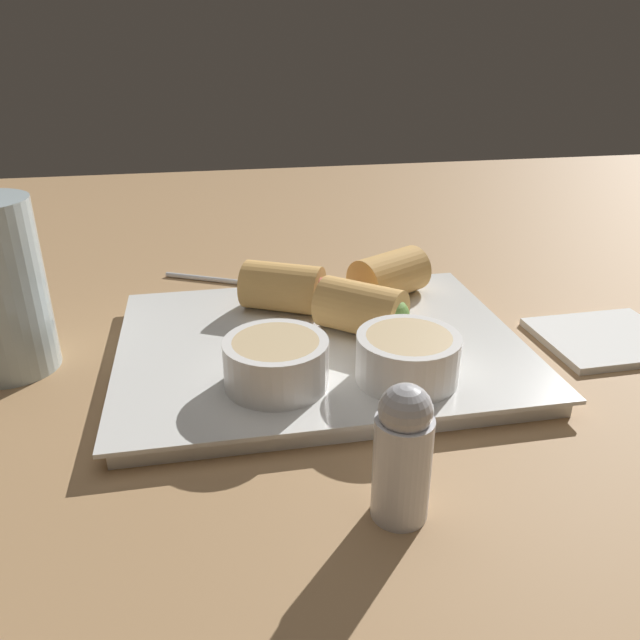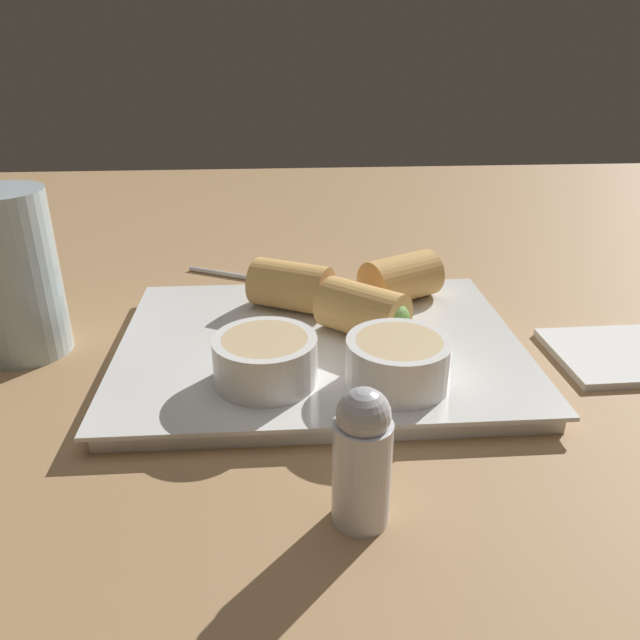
{
  "view_description": "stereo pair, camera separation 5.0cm",
  "coord_description": "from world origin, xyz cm",
  "px_view_note": "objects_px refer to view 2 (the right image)",
  "views": [
    {
      "loc": [
        8.82,
        44.73,
        25.18
      ],
      "look_at": [
        0.84,
        2.63,
        5.13
      ],
      "focal_mm": 35.0,
      "sensor_mm": 36.0,
      "label": 1
    },
    {
      "loc": [
        3.85,
        45.38,
        25.18
      ],
      "look_at": [
        0.84,
        2.63,
        5.13
      ],
      "focal_mm": 35.0,
      "sensor_mm": 36.0,
      "label": 2
    }
  ],
  "objects_px": {
    "spoon": "(301,281)",
    "salt_shaker": "(357,458)",
    "dipping_bowl_far": "(265,358)",
    "dipping_bowl_near": "(398,360)",
    "napkin": "(623,355)",
    "serving_plate": "(320,348)",
    "drinking_glass": "(14,273)"
  },
  "relations": [
    {
      "from": "salt_shaker",
      "to": "napkin",
      "type": "bearing_deg",
      "value": -145.17
    },
    {
      "from": "serving_plate",
      "to": "drinking_glass",
      "type": "distance_m",
      "value": 0.24
    },
    {
      "from": "dipping_bowl_far",
      "to": "spoon",
      "type": "distance_m",
      "value": 0.21
    },
    {
      "from": "napkin",
      "to": "drinking_glass",
      "type": "bearing_deg",
      "value": -5.99
    },
    {
      "from": "drinking_glass",
      "to": "salt_shaker",
      "type": "bearing_deg",
      "value": 138.61
    },
    {
      "from": "spoon",
      "to": "napkin",
      "type": "bearing_deg",
      "value": 146.43
    },
    {
      "from": "serving_plate",
      "to": "dipping_bowl_far",
      "type": "relative_size",
      "value": 4.35
    },
    {
      "from": "drinking_glass",
      "to": "salt_shaker",
      "type": "xyz_separation_m",
      "value": [
        -0.24,
        0.21,
        -0.03
      ]
    },
    {
      "from": "salt_shaker",
      "to": "serving_plate",
      "type": "bearing_deg",
      "value": -88.14
    },
    {
      "from": "serving_plate",
      "to": "dipping_bowl_near",
      "type": "relative_size",
      "value": 4.35
    },
    {
      "from": "dipping_bowl_far",
      "to": "napkin",
      "type": "relative_size",
      "value": 0.65
    },
    {
      "from": "drinking_glass",
      "to": "napkin",
      "type": "bearing_deg",
      "value": 174.01
    },
    {
      "from": "napkin",
      "to": "drinking_glass",
      "type": "xyz_separation_m",
      "value": [
        0.46,
        -0.05,
        0.06
      ]
    },
    {
      "from": "serving_plate",
      "to": "dipping_bowl_far",
      "type": "distance_m",
      "value": 0.08
    },
    {
      "from": "dipping_bowl_near",
      "to": "salt_shaker",
      "type": "relative_size",
      "value": 0.9
    },
    {
      "from": "dipping_bowl_far",
      "to": "spoon",
      "type": "height_order",
      "value": "dipping_bowl_far"
    },
    {
      "from": "serving_plate",
      "to": "drinking_glass",
      "type": "relative_size",
      "value": 2.38
    },
    {
      "from": "spoon",
      "to": "salt_shaker",
      "type": "distance_m",
      "value": 0.32
    },
    {
      "from": "dipping_bowl_near",
      "to": "salt_shaker",
      "type": "distance_m",
      "value": 0.12
    },
    {
      "from": "napkin",
      "to": "drinking_glass",
      "type": "height_order",
      "value": "drinking_glass"
    },
    {
      "from": "dipping_bowl_far",
      "to": "spoon",
      "type": "relative_size",
      "value": 0.47
    },
    {
      "from": "dipping_bowl_near",
      "to": "napkin",
      "type": "bearing_deg",
      "value": -165.16
    },
    {
      "from": "napkin",
      "to": "salt_shaker",
      "type": "height_order",
      "value": "salt_shaker"
    },
    {
      "from": "napkin",
      "to": "dipping_bowl_near",
      "type": "bearing_deg",
      "value": 14.84
    },
    {
      "from": "serving_plate",
      "to": "salt_shaker",
      "type": "relative_size",
      "value": 3.92
    },
    {
      "from": "dipping_bowl_near",
      "to": "napkin",
      "type": "xyz_separation_m",
      "value": [
        -0.19,
        -0.05,
        -0.03
      ]
    },
    {
      "from": "serving_plate",
      "to": "salt_shaker",
      "type": "bearing_deg",
      "value": 91.86
    },
    {
      "from": "dipping_bowl_far",
      "to": "drinking_glass",
      "type": "height_order",
      "value": "drinking_glass"
    },
    {
      "from": "spoon",
      "to": "serving_plate",
      "type": "bearing_deg",
      "value": 93.65
    },
    {
      "from": "dipping_bowl_far",
      "to": "napkin",
      "type": "distance_m",
      "value": 0.28
    },
    {
      "from": "dipping_bowl_near",
      "to": "dipping_bowl_far",
      "type": "bearing_deg",
      "value": -5.98
    },
    {
      "from": "serving_plate",
      "to": "dipping_bowl_near",
      "type": "height_order",
      "value": "dipping_bowl_near"
    }
  ]
}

